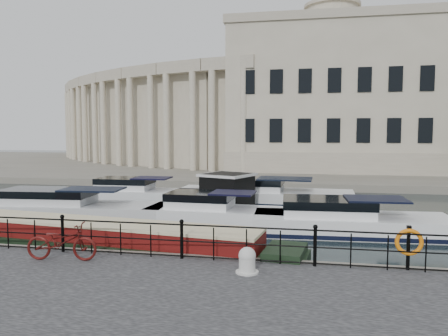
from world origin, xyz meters
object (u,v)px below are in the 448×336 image
(life_ring_post, at_px, (409,243))
(narrowboat, at_px, (101,244))
(bicycle, at_px, (62,242))
(mooring_bollard, at_px, (247,261))
(harbour_hut, at_px, (227,194))

(life_ring_post, xyz_separation_m, narrowboat, (-10.13, 1.69, -0.97))
(bicycle, height_order, mooring_bollard, bicycle)
(mooring_bollard, bearing_deg, bicycle, 178.87)
(life_ring_post, xyz_separation_m, harbour_hut, (-7.19, 10.98, -0.38))
(narrowboat, height_order, harbour_hut, harbour_hut)
(bicycle, bearing_deg, narrowboat, -5.85)
(bicycle, height_order, life_ring_post, life_ring_post)
(mooring_bollard, bearing_deg, harbour_hut, 102.98)
(harbour_hut, bearing_deg, mooring_bollard, -55.01)
(life_ring_post, distance_m, harbour_hut, 13.13)
(bicycle, relative_size, narrowboat, 0.14)
(mooring_bollard, xyz_separation_m, narrowboat, (-5.72, 2.76, -0.52))
(mooring_bollard, relative_size, harbour_hut, 0.17)
(mooring_bollard, height_order, life_ring_post, life_ring_post)
(mooring_bollard, bearing_deg, life_ring_post, 13.53)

